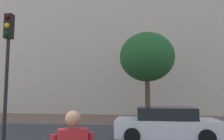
# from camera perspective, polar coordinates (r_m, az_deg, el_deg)

# --- Properties ---
(ground_plane) EXTENTS (120.00, 120.00, 0.00)m
(ground_plane) POSITION_cam_1_polar(r_m,az_deg,el_deg) (12.73, -0.90, -14.92)
(ground_plane) COLOR brown
(street_asphalt_strip) EXTENTS (120.00, 6.06, 0.00)m
(street_asphalt_strip) POSITION_cam_1_polar(r_m,az_deg,el_deg) (11.71, -1.68, -15.69)
(street_asphalt_strip) COLOR #38383D
(street_asphalt_strip) RESTS_ON ground_plane
(landmark_building) EXTENTS (29.62, 15.91, 38.71)m
(landmark_building) POSITION_cam_1_polar(r_m,az_deg,el_deg) (30.98, -0.57, 10.77)
(landmark_building) COLOR beige
(landmark_building) RESTS_ON ground_plane
(car_white) EXTENTS (4.25, 2.11, 1.40)m
(car_white) POSITION_cam_1_polar(r_m,az_deg,el_deg) (10.19, 13.42, -13.14)
(car_white) COLOR silver
(car_white) RESTS_ON ground_plane
(traffic_light_pole) EXTENTS (0.28, 0.34, 4.83)m
(traffic_light_pole) POSITION_cam_1_polar(r_m,az_deg,el_deg) (8.85, -24.81, 3.62)
(traffic_light_pole) COLOR black
(traffic_light_pole) RESTS_ON ground_plane
(tree_curb_far) EXTENTS (3.88, 3.88, 6.33)m
(tree_curb_far) POSITION_cam_1_polar(r_m,az_deg,el_deg) (16.31, 8.78, 3.20)
(tree_curb_far) COLOR brown
(tree_curb_far) RESTS_ON ground_plane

